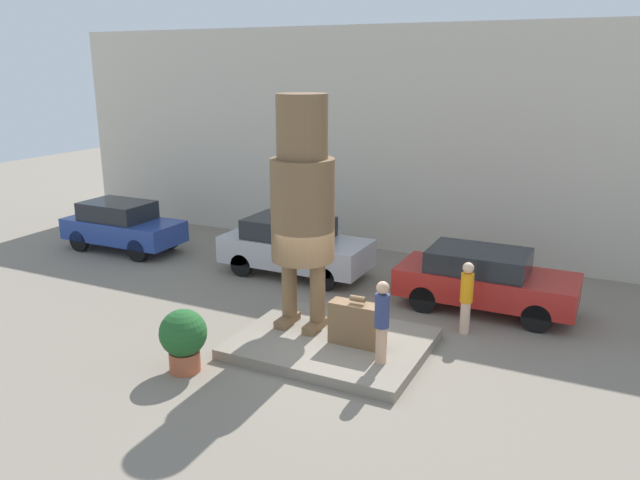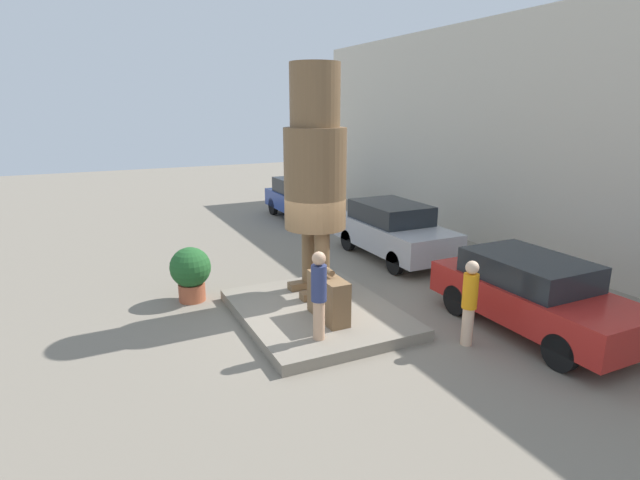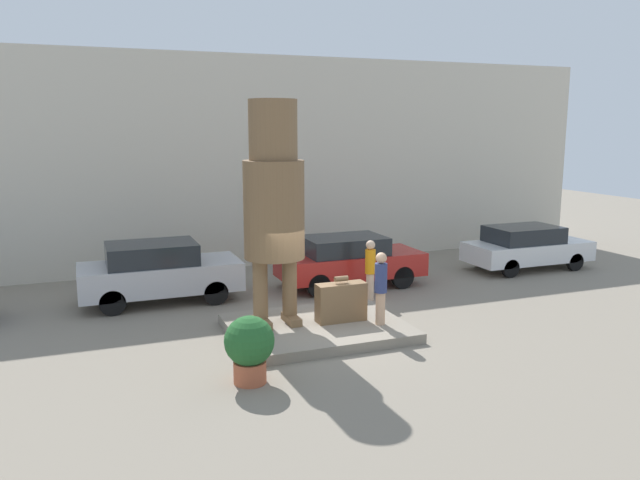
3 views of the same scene
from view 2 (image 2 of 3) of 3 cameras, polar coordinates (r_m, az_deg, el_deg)
The scene contains 11 objects.
ground_plane at distance 11.10m, azimuth -0.36°, elevation -8.90°, with size 60.00×60.00×0.00m, color gray.
pedestal at distance 11.06m, azimuth -0.36°, elevation -8.34°, with size 4.04×3.23×0.23m.
building_backdrop at distance 15.29m, azimuth 27.74°, elevation 9.92°, with size 28.00×0.60×7.19m.
statue_figure at distance 11.20m, azimuth -0.57°, elevation 8.67°, with size 1.40×1.40×5.18m.
giant_suitcase at distance 10.32m, azimuth 0.96°, elevation -6.59°, with size 1.20×0.42×1.10m.
tourist at distance 9.28m, azimuth -0.13°, elevation -5.97°, with size 0.29×0.29×1.72m.
parked_car_blue at distance 20.61m, azimuth -2.25°, elevation 4.83°, with size 4.02×1.71×1.63m.
parked_car_silver at distance 15.33m, azimuth 8.33°, elevation 1.19°, with size 4.34×1.86×1.68m.
parked_car_red at distance 11.11m, azimuth 23.11°, elevation -5.55°, with size 4.37×1.83×1.55m.
planter_pot at distance 12.19m, azimuth -14.57°, elevation -3.48°, with size 0.96×0.96×1.31m.
worker_hivis at distance 10.00m, azimuth 16.73°, elevation -6.54°, with size 0.29×0.29×1.71m.
Camera 2 is at (9.18, -4.34, 4.50)m, focal length 28.00 mm.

